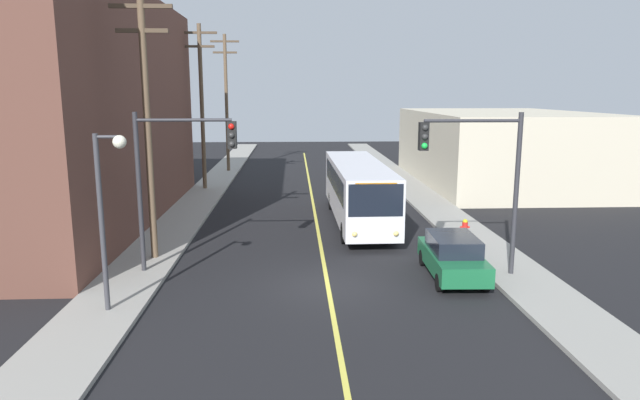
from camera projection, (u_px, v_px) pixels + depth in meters
ground_plane at (328, 286)px, 20.21m from camera, size 120.00×120.00×0.00m
sidewalk_left at (180, 223)px, 29.67m from camera, size 2.50×90.00×0.15m
sidewalk_right at (450, 220)px, 30.33m from camera, size 2.50×90.00×0.15m
lane_stripe_center at (313, 204)px, 34.92m from camera, size 0.16×60.00×0.01m
building_left_brick at (53, 110)px, 28.77m from camera, size 10.00×22.76×11.86m
building_right_warehouse at (501, 148)px, 42.52m from camera, size 12.00×18.71×5.42m
city_bus at (358, 189)px, 29.70m from camera, size 2.69×12.18×3.20m
parked_car_green at (453, 256)px, 20.96m from camera, size 1.95×4.46×1.62m
utility_pole_near at (147, 116)px, 22.13m from camera, size 2.40×0.28×10.52m
utility_pole_mid at (202, 100)px, 38.78m from camera, size 2.40×0.28×11.26m
utility_pole_far at (226, 97)px, 47.79m from camera, size 2.40×0.28×11.49m
traffic_signal_left_corner at (180, 162)px, 20.76m from camera, size 3.75×0.48×6.00m
traffic_signal_right_corner at (476, 164)px, 20.26m from camera, size 3.75×0.48×6.00m
street_lamp_left at (107, 197)px, 16.94m from camera, size 0.98×0.40×5.50m
fire_hydrant at (465, 227)px, 26.44m from camera, size 0.44×0.26×0.84m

